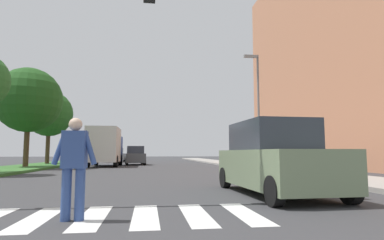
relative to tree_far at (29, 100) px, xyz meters
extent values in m
plane|color=#38383A|center=(8.09, 5.25, -4.88)|extent=(140.00, 140.00, 0.00)
cube|color=silver|center=(6.74, -18.45, -4.87)|extent=(0.45, 2.20, 0.01)
cube|color=silver|center=(7.64, -18.45, -4.87)|extent=(0.45, 2.20, 0.01)
cube|color=silver|center=(8.54, -18.45, -4.87)|extent=(0.45, 2.20, 0.01)
cube|color=silver|center=(9.44, -18.45, -4.87)|extent=(0.45, 2.20, 0.01)
cube|color=silver|center=(10.34, -18.45, -4.87)|extent=(0.45, 2.20, 0.01)
cube|color=#386B2D|center=(-0.02, 3.25, -4.80)|extent=(3.95, 64.00, 0.15)
cylinder|color=#4C3823|center=(0.00, 0.00, -3.06)|extent=(0.36, 0.36, 3.34)
sphere|color=#1E4C19|center=(0.00, 0.00, 0.01)|extent=(4.66, 4.66, 4.66)
cylinder|color=#4C3823|center=(-0.52, 6.68, -3.08)|extent=(0.36, 0.36, 3.30)
sphere|color=#23561E|center=(-0.52, 6.68, -0.17)|extent=(4.20, 4.20, 4.20)
cube|color=#9E9991|center=(16.29, 3.25, -4.80)|extent=(3.00, 64.00, 0.15)
cylinder|color=slate|center=(15.79, -3.96, -0.98)|extent=(0.14, 0.14, 7.50)
cube|color=gray|center=(15.29, -3.96, 2.67)|extent=(0.90, 0.24, 0.16)
cylinder|color=#334C8C|center=(7.47, -18.71, -4.45)|extent=(0.17, 0.17, 0.85)
cylinder|color=#334C8C|center=(7.25, -18.69, -4.45)|extent=(0.17, 0.17, 0.85)
cube|color=#334C8C|center=(7.36, -18.70, -3.72)|extent=(0.40, 0.27, 0.62)
cylinder|color=#334C8C|center=(7.60, -18.72, -3.69)|extent=(0.27, 0.11, 0.58)
cylinder|color=#334C8C|center=(7.12, -18.68, -3.69)|extent=(0.27, 0.11, 0.58)
sphere|color=beige|center=(7.36, -18.70, -3.30)|extent=(0.24, 0.24, 0.22)
cube|color=gray|center=(11.96, -15.97, -4.18)|extent=(2.08, 4.67, 0.96)
cube|color=#2D333D|center=(11.95, -15.74, -3.30)|extent=(1.77, 2.59, 0.79)
cylinder|color=black|center=(12.90, -17.78, -4.56)|extent=(0.24, 0.65, 0.64)
cylinder|color=black|center=(11.16, -17.85, -4.56)|extent=(0.24, 0.65, 0.64)
cylinder|color=black|center=(12.76, -14.08, -4.56)|extent=(0.24, 0.65, 0.64)
cylinder|color=black|center=(11.02, -14.15, -4.56)|extent=(0.24, 0.65, 0.64)
cube|color=#474C51|center=(7.38, 6.45, -4.25)|extent=(2.06, 4.46, 0.83)
cube|color=#2D333D|center=(7.39, 6.24, -3.49)|extent=(1.66, 2.07, 0.68)
cylinder|color=black|center=(6.46, 8.10, -4.56)|extent=(0.27, 0.66, 0.64)
cylinder|color=black|center=(8.00, 8.23, -4.56)|extent=(0.27, 0.66, 0.64)
cylinder|color=black|center=(6.75, 4.68, -4.56)|extent=(0.27, 0.66, 0.64)
cylinder|color=black|center=(8.29, 4.81, -4.56)|extent=(0.27, 0.66, 0.64)
cube|color=#474C51|center=(4.75, 15.68, -4.25)|extent=(1.92, 4.29, 0.81)
cube|color=#2D333D|center=(4.74, 15.47, -3.52)|extent=(1.59, 1.97, 0.66)
cylinder|color=black|center=(4.06, 17.37, -4.56)|extent=(0.25, 0.65, 0.64)
cylinder|color=black|center=(5.61, 17.29, -4.56)|extent=(0.25, 0.65, 0.64)
cylinder|color=black|center=(3.90, 14.07, -4.56)|extent=(0.25, 0.65, 0.64)
cylinder|color=black|center=(5.44, 13.99, -4.56)|extent=(0.25, 0.65, 0.64)
cube|color=navy|center=(5.08, 5.29, -3.43)|extent=(2.30, 2.00, 2.20)
cube|color=beige|center=(5.08, 2.19, -3.13)|extent=(2.30, 4.20, 2.70)
cylinder|color=black|center=(4.03, 5.29, -4.43)|extent=(0.30, 0.90, 0.90)
cylinder|color=black|center=(6.13, 5.29, -4.43)|extent=(0.30, 0.90, 0.90)
cylinder|color=black|center=(4.03, 1.14, -4.43)|extent=(0.30, 0.90, 0.90)
cylinder|color=black|center=(6.13, 1.14, -4.43)|extent=(0.30, 0.90, 0.90)
camera|label=1|loc=(8.57, -24.30, -3.77)|focal=30.17mm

